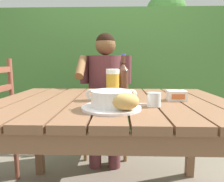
% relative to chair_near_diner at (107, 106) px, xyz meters
% --- Properties ---
extents(dining_table, '(1.34, 0.96, 0.73)m').
position_rel_chair_near_diner_xyz_m(dining_table, '(0.09, -0.92, 0.16)').
color(dining_table, brown).
rests_on(dining_table, ground_plane).
extents(hedge_backdrop, '(3.34, 0.75, 1.95)m').
position_rel_chair_near_diner_xyz_m(hedge_backdrop, '(0.14, 0.92, 0.39)').
color(hedge_backdrop, '#457836').
rests_on(hedge_backdrop, ground_plane).
extents(chair_near_diner, '(0.42, 0.41, 1.00)m').
position_rel_chair_near_diner_xyz_m(chair_near_diner, '(0.00, 0.00, 0.00)').
color(chair_near_diner, brown).
rests_on(chair_near_diner, ground_plane).
extents(person_eating, '(0.48, 0.47, 1.21)m').
position_rel_chair_near_diner_xyz_m(person_eating, '(-0.00, -0.20, 0.23)').
color(person_eating, brown).
rests_on(person_eating, ground_plane).
extents(serving_plate, '(0.28, 0.28, 0.01)m').
position_rel_chair_near_diner_xyz_m(serving_plate, '(0.09, -1.14, 0.25)').
color(serving_plate, white).
rests_on(serving_plate, dining_table).
extents(soup_bowl, '(0.24, 0.19, 0.08)m').
position_rel_chair_near_diner_xyz_m(soup_bowl, '(0.09, -1.14, 0.30)').
color(soup_bowl, white).
rests_on(soup_bowl, serving_plate).
extents(bread_roll, '(0.14, 0.11, 0.08)m').
position_rel_chair_near_diner_xyz_m(bread_roll, '(0.15, -1.22, 0.30)').
color(bread_roll, tan).
rests_on(bread_roll, serving_plate).
extents(beer_glass, '(0.08, 0.08, 0.18)m').
position_rel_chair_near_diner_xyz_m(beer_glass, '(0.09, -0.91, 0.34)').
color(beer_glass, gold).
rests_on(beer_glass, dining_table).
extents(beer_bottle, '(0.07, 0.07, 0.27)m').
position_rel_chair_near_diner_xyz_m(beer_bottle, '(0.15, -0.85, 0.36)').
color(beer_bottle, '#522E1F').
rests_on(beer_bottle, dining_table).
extents(water_glass_small, '(0.07, 0.07, 0.07)m').
position_rel_chair_near_diner_xyz_m(water_glass_small, '(0.30, -1.08, 0.28)').
color(water_glass_small, silver).
rests_on(water_glass_small, dining_table).
extents(butter_tub, '(0.10, 0.08, 0.06)m').
position_rel_chair_near_diner_xyz_m(butter_tub, '(0.45, -0.93, 0.28)').
color(butter_tub, white).
rests_on(butter_tub, dining_table).
extents(table_knife, '(0.17, 0.04, 0.01)m').
position_rel_chair_near_diner_xyz_m(table_knife, '(0.21, -1.04, 0.25)').
color(table_knife, silver).
rests_on(table_knife, dining_table).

